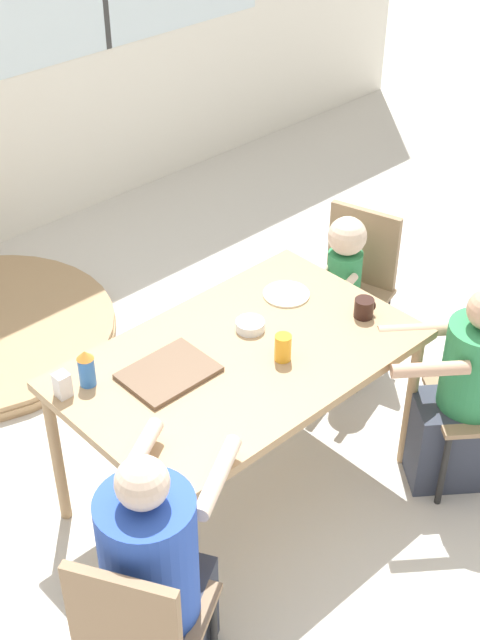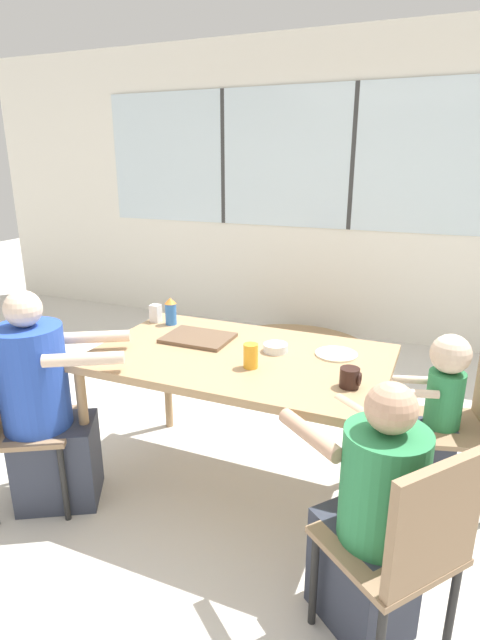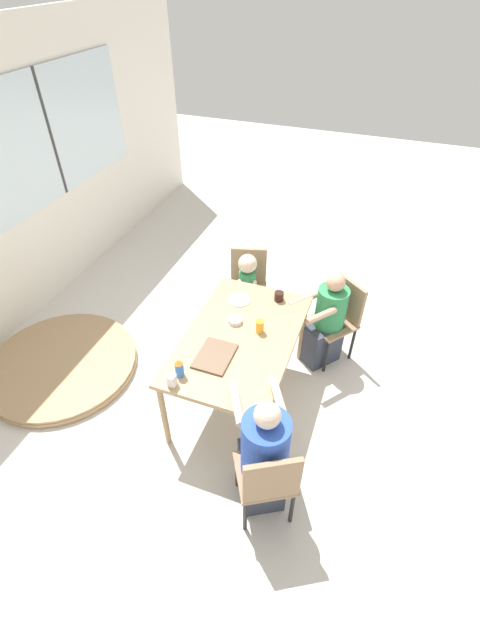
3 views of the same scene
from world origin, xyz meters
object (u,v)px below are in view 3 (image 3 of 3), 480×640
Objects in this scene: person_woman_green_shirt at (263,458)px; person_toddler at (247,293)px; chair_for_toddler at (248,281)px; sippy_cup at (179,368)px; chair_for_woman_green_shirt at (268,479)px; milk_carton_small at (172,381)px; juice_glass at (260,326)px; coffee_mug at (279,296)px; chair_for_man_blue_shirt at (340,314)px; bowl_white_shallow at (235,320)px; person_man_blue_shirt at (326,324)px; folded_table_stack at (62,364)px.

person_toddler is at bearing 83.01° from person_woman_green_shirt.
sippy_cup is (-1.66, -0.04, 0.34)m from chair_for_toddler.
chair_for_woman_green_shirt is 8.18× the size of milk_carton_small.
juice_glass is at bearing -28.23° from milk_carton_small.
person_toddler is at bearing -0.36° from milk_carton_small.
sippy_cup is (-1.14, 0.44, 0.04)m from coffee_mug.
chair_for_man_blue_shirt is 9.45× the size of coffee_mug.
chair_for_toddler is 1.01m from bowl_white_shallow.
person_man_blue_shirt is 0.69× the size of folded_table_stack.
person_woman_green_shirt reaches higher than person_man_blue_shirt.
chair_for_man_blue_shirt is 8.18× the size of milk_carton_small.
coffee_mug is at bearing -66.25° from folded_table_stack.
person_woman_green_shirt reaches higher than person_toddler.
person_man_blue_shirt reaches higher than bowl_white_shallow.
sippy_cup is 0.11m from milk_carton_small.
chair_for_man_blue_shirt is at bearing 52.91° from person_woman_green_shirt.
sippy_cup is (0.29, 0.76, 0.35)m from person_woman_green_shirt.
bowl_white_shallow is (1.00, 0.59, 0.29)m from person_woman_green_shirt.
folded_table_stack is (-1.19, 2.52, -0.47)m from chair_for_man_blue_shirt.
coffee_mug reaches higher than folded_table_stack.
chair_for_toddler is 2.11m from person_woman_green_shirt.
chair_for_woman_green_shirt is 1.36m from bowl_white_shallow.
chair_for_man_blue_shirt is at bearing 55.97° from chair_for_woman_green_shirt.
sippy_cup reaches higher than chair_for_woman_green_shirt.
chair_for_man_blue_shirt is 1.02m from juice_glass.
milk_carton_small reaches higher than bowl_white_shallow.
chair_for_toddler is 0.84× the size of person_man_blue_shirt.
chair_for_man_blue_shirt and chair_for_toddler have the same top height.
juice_glass is at bearing 98.50° from chair_for_toddler.
person_man_blue_shirt reaches higher than coffee_mug.
chair_for_toddler reaches higher than bowl_white_shallow.
milk_carton_small is 1.76m from folded_table_stack.
chair_for_woman_green_shirt is 0.58× the size of folded_table_stack.
chair_for_woman_green_shirt is 2.12m from person_toddler.
milk_carton_small is at bearing 160.27° from coffee_mug.
chair_for_toddler is 0.94× the size of person_toddler.
chair_for_man_blue_shirt is 1.76m from person_woman_green_shirt.
person_man_blue_shirt is 1.64m from sippy_cup.
chair_for_toddler is at bearing 18.35° from person_man_blue_shirt.
juice_glass is (1.10, 0.43, 0.32)m from chair_for_woman_green_shirt.
chair_for_woman_green_shirt is at bearing 124.03° from chair_for_man_blue_shirt.
chair_for_woman_green_shirt is 1.00× the size of chair_for_man_blue_shirt.
person_toddler reaches higher than chair_for_woman_green_shirt.
chair_for_man_blue_shirt is (1.89, -0.14, 0.00)m from chair_for_woman_green_shirt.
chair_for_woman_green_shirt is 0.76× the size of person_woman_green_shirt.
coffee_mug is at bearing 61.14° from person_man_blue_shirt.
chair_for_man_blue_shirt is at bearing 160.77° from person_toddler.
person_man_blue_shirt reaches higher than milk_carton_small.
sippy_cup reaches higher than chair_for_toddler.
juice_glass reaches higher than coffee_mug.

